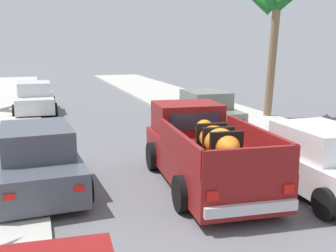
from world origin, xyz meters
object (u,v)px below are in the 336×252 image
(palm_tree_right_mid, at_px, (275,8))
(car_left_near, at_px, (35,99))
(pickup_truck, at_px, (203,151))
(car_left_far, at_px, (38,160))
(car_right_near, at_px, (205,111))
(car_left_mid, at_px, (322,162))

(palm_tree_right_mid, bearing_deg, car_left_near, 153.86)
(pickup_truck, relative_size, car_left_far, 1.23)
(pickup_truck, relative_size, car_right_near, 1.24)
(car_left_mid, xyz_separation_m, palm_tree_right_mid, (4.04, 8.73, 4.24))
(car_left_mid, bearing_deg, car_left_far, 160.71)
(car_left_near, xyz_separation_m, car_left_far, (0.05, -11.62, 0.00))
(pickup_truck, distance_m, car_right_near, 6.72)
(pickup_truck, distance_m, car_left_far, 3.95)
(car_right_near, bearing_deg, palm_tree_right_mid, 16.91)
(car_right_near, xyz_separation_m, car_left_mid, (-0.29, -7.59, 0.00))
(car_left_mid, xyz_separation_m, car_left_far, (-6.25, 2.19, 0.00))
(car_left_near, height_order, car_left_far, same)
(car_left_near, height_order, car_left_mid, same)
(pickup_truck, bearing_deg, car_left_near, 107.56)
(pickup_truck, height_order, car_left_mid, pickup_truck)
(car_left_near, bearing_deg, pickup_truck, -72.44)
(car_left_mid, height_order, car_left_far, same)
(pickup_truck, xyz_separation_m, car_left_mid, (2.37, -1.42, -0.10))
(car_left_mid, relative_size, palm_tree_right_mid, 0.70)
(car_right_near, bearing_deg, car_left_near, 136.64)
(car_left_near, distance_m, car_right_near, 9.05)
(car_left_mid, height_order, palm_tree_right_mid, palm_tree_right_mid)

